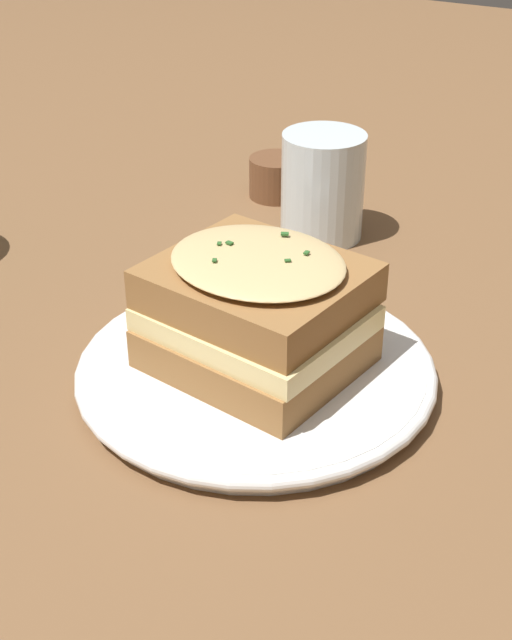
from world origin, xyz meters
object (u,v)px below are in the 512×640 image
sandwich (257,311)px  condiment_pot (276,177)px  water_glass (323,186)px  dinner_plate (256,370)px

sandwich → condiment_pot: (-0.14, 0.28, -0.03)m
water_glass → condiment_pot: size_ratio=1.78×
water_glass → condiment_pot: (-0.07, 0.06, -0.03)m
dinner_plate → sandwich: size_ratio=1.67×
dinner_plate → water_glass: (-0.06, 0.22, 0.04)m
sandwich → water_glass: 0.23m
dinner_plate → condiment_pot: (-0.14, 0.28, 0.01)m
dinner_plate → water_glass: size_ratio=2.58×
condiment_pot → water_glass: bearing=-36.9°
sandwich → condiment_pot: 0.31m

